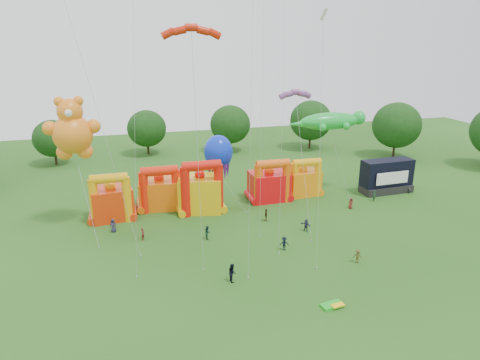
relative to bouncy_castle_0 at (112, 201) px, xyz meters
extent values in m
plane|color=#204A15|center=(15.01, -27.07, -2.49)|extent=(160.00, 160.00, 0.00)
cylinder|color=#352314|center=(53.53, 17.39, -0.63)|extent=(0.44, 0.44, 3.72)
ellipsoid|color=#153911|center=(53.53, 17.39, 3.91)|extent=(9.30, 9.30, 8.89)
cylinder|color=#352314|center=(40.28, 28.26, -0.74)|extent=(0.44, 0.44, 3.51)
ellipsoid|color=#153911|center=(40.28, 28.26, 3.55)|extent=(8.77, 8.78, 8.39)
cylinder|color=#352314|center=(23.24, 30.17, -0.84)|extent=(0.44, 0.44, 3.30)
ellipsoid|color=#153911|center=(23.24, 30.17, 3.19)|extent=(8.25, 8.25, 7.88)
cylinder|color=#352314|center=(6.50, 32.15, -0.95)|extent=(0.44, 0.44, 3.09)
ellipsoid|color=#153911|center=(6.50, 32.15, 2.83)|extent=(7.73, 7.72, 7.38)
cylinder|color=#352314|center=(-10.67, 29.17, -1.05)|extent=(0.44, 0.44, 2.88)
ellipsoid|color=#153911|center=(-10.67, 29.17, 2.47)|extent=(7.20, 7.20, 6.88)
cube|color=red|center=(0.00, 0.29, -0.40)|extent=(5.71, 4.85, 4.18)
cylinder|color=#EFA30C|center=(-2.01, -1.21, 0.49)|extent=(1.13, 1.13, 5.97)
cylinder|color=#EFA30C|center=(2.01, -1.21, 0.49)|extent=(1.13, 1.13, 5.97)
cylinder|color=#EFA30C|center=(0.00, -1.21, 3.48)|extent=(4.58, 1.19, 1.19)
sphere|color=#EFA30C|center=(0.00, 0.29, 1.99)|extent=(1.40, 1.40, 1.40)
cube|color=#E25F0C|center=(6.40, 2.64, -0.48)|extent=(5.92, 4.92, 4.03)
cylinder|color=red|center=(4.24, 1.03, 0.39)|extent=(1.22, 1.22, 5.76)
cylinder|color=red|center=(8.56, 1.03, 0.39)|extent=(1.22, 1.22, 5.76)
cylinder|color=red|center=(6.40, 1.03, 3.27)|extent=(4.93, 1.28, 1.28)
sphere|color=red|center=(6.40, 2.64, 1.84)|extent=(1.40, 1.40, 1.40)
cube|color=#DFAB0B|center=(11.67, 0.08, -0.10)|extent=(6.53, 5.66, 4.78)
cylinder|color=red|center=(9.45, -1.57, 0.92)|extent=(1.25, 1.25, 6.83)
cylinder|color=red|center=(13.89, -1.57, 0.92)|extent=(1.25, 1.25, 6.83)
cylinder|color=red|center=(11.67, -1.57, 4.34)|extent=(5.06, 1.31, 1.31)
sphere|color=red|center=(11.67, 0.08, 2.59)|extent=(1.40, 1.40, 1.40)
cube|color=red|center=(22.08, 1.64, -0.46)|extent=(5.53, 4.49, 4.07)
cylinder|color=#F9580D|center=(19.98, 0.08, 0.41)|extent=(1.18, 1.18, 5.81)
cylinder|color=#F9580D|center=(24.18, 0.08, 0.41)|extent=(1.18, 1.18, 5.81)
cylinder|color=#F9580D|center=(22.08, 0.08, 3.32)|extent=(4.79, 1.24, 1.24)
sphere|color=#F9580D|center=(22.08, 1.64, 1.87)|extent=(1.40, 1.40, 1.40)
cube|color=orange|center=(27.63, 2.42, -0.62)|extent=(5.06, 4.18, 3.75)
cylinder|color=#FFA80D|center=(25.77, 1.03, 0.19)|extent=(1.05, 1.05, 5.36)
cylinder|color=#FFA80D|center=(29.50, 1.03, 0.19)|extent=(1.05, 1.05, 5.36)
cylinder|color=#FFA80D|center=(27.63, 1.03, 2.87)|extent=(4.26, 1.11, 1.11)
sphere|color=#FFA80D|center=(27.63, 2.42, 1.56)|extent=(1.40, 1.40, 1.40)
cube|color=black|center=(40.47, -0.20, -1.94)|extent=(8.10, 3.37, 1.10)
cube|color=black|center=(40.47, 0.00, 0.60)|extent=(8.08, 2.98, 3.98)
cube|color=white|center=(40.47, -1.54, 0.20)|extent=(5.49, 0.35, 1.87)
cylinder|color=black|center=(37.29, -1.39, -2.09)|extent=(0.30, 0.90, 0.90)
cylinder|color=black|center=(43.66, -1.39, -2.09)|extent=(0.30, 0.90, 0.90)
sphere|color=orange|center=(-3.62, -0.62, 9.16)|extent=(4.68, 4.68, 4.68)
sphere|color=orange|center=(-3.62, -0.62, 11.92)|extent=(2.98, 2.98, 2.98)
sphere|color=orange|center=(-4.68, -0.62, 13.09)|extent=(1.17, 1.17, 1.17)
sphere|color=orange|center=(-2.55, -0.62, 13.09)|extent=(1.17, 1.17, 1.17)
sphere|color=orange|center=(-6.07, -0.62, 10.01)|extent=(1.70, 1.70, 1.70)
sphere|color=orange|center=(-1.17, -0.62, 10.01)|extent=(1.70, 1.70, 1.70)
sphere|color=orange|center=(-4.79, -0.62, 7.03)|extent=(1.92, 1.92, 1.92)
sphere|color=orange|center=(-2.45, -0.62, 7.03)|extent=(1.92, 1.92, 1.92)
sphere|color=white|center=(-3.62, -2.06, 11.92)|extent=(0.85, 0.85, 0.85)
ellipsoid|color=green|center=(31.54, 2.26, 8.53)|extent=(9.48, 2.96, 2.52)
sphere|color=green|center=(36.17, 2.26, 8.81)|extent=(2.04, 2.04, 2.04)
cone|color=green|center=(26.72, 2.26, 8.35)|extent=(3.70, 1.48, 1.48)
sphere|color=green|center=(33.39, 3.74, 7.98)|extent=(1.11, 1.11, 1.11)
sphere|color=green|center=(33.39, 0.77, 7.98)|extent=(1.11, 1.11, 1.11)
sphere|color=green|center=(29.68, 3.74, 7.98)|extent=(1.11, 1.11, 1.11)
sphere|color=green|center=(29.68, 0.77, 7.98)|extent=(1.11, 1.11, 1.11)
ellipsoid|color=#0E2DD3|center=(15.17, 4.28, 4.43)|extent=(4.17, 4.17, 5.01)
cone|color=#591E8C|center=(16.53, 4.28, 2.13)|extent=(0.94, 0.94, 3.34)
cone|color=#591E8C|center=(15.85, 5.45, 2.13)|extent=(0.94, 0.94, 3.34)
cone|color=#591E8C|center=(14.50, 5.45, 2.13)|extent=(0.94, 0.94, 3.34)
cone|color=#591E8C|center=(13.82, 4.28, 2.13)|extent=(0.94, 0.94, 3.34)
cone|color=#591E8C|center=(14.50, 3.10, 2.13)|extent=(0.94, 0.94, 3.34)
cone|color=#591E8C|center=(15.85, 3.10, 2.13)|extent=(0.94, 0.94, 3.34)
cube|color=white|center=(22.43, -12.78, 22.32)|extent=(1.02, 1.02, 1.10)
cube|color=green|center=(19.03, -25.08, -2.37)|extent=(2.13, 1.31, 0.24)
cube|color=yellow|center=(19.43, -25.38, -2.23)|extent=(1.28, 0.78, 0.10)
imported|color=#2A2742|center=(0.12, -4.22, -1.62)|extent=(0.97, 0.77, 1.74)
imported|color=maroon|center=(3.51, -7.38, -1.73)|extent=(0.51, 0.64, 1.53)
imported|color=#19402F|center=(10.90, -9.01, -1.66)|extent=(0.68, 0.85, 1.67)
imported|color=black|center=(18.65, -13.98, -1.70)|extent=(1.13, 0.79, 1.59)
imported|color=#3F3219|center=(19.22, -5.80, -1.66)|extent=(0.75, 1.06, 1.67)
imported|color=#2B2C48|center=(22.99, -10.01, -1.71)|extent=(1.25, 1.43, 1.56)
imported|color=maroon|center=(31.92, -4.86, -1.71)|extent=(0.80, 0.56, 1.57)
imported|color=#183C1F|center=(36.64, -3.16, -1.68)|extent=(0.70, 0.68, 1.62)
imported|color=black|center=(11.49, -18.74, -1.57)|extent=(0.73, 0.92, 1.85)
imported|color=#49441D|center=(25.14, -18.68, -1.72)|extent=(1.15, 0.98, 1.55)
camera|label=1|loc=(2.80, -54.26, 20.14)|focal=32.00mm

